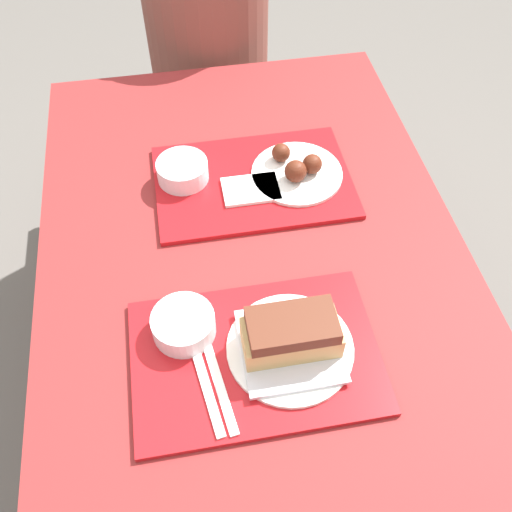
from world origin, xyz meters
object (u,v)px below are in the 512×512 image
bowl_coleslaw_near (183,324)px  wings_plate_far (297,169)px  tray_far (253,182)px  bowl_coleslaw_far (182,170)px  person_seated_across (207,26)px  tray_near (256,356)px  brisket_sandwich_plate (291,339)px

bowl_coleslaw_near → wings_plate_far: wings_plate_far is taller
tray_far → bowl_coleslaw_far: bearing=168.0°
person_seated_across → tray_near: bearing=-92.5°
brisket_sandwich_plate → wings_plate_far: (0.11, 0.43, -0.02)m
person_seated_across → bowl_coleslaw_near: bearing=-99.1°
tray_far → bowl_coleslaw_far: bowl_coleslaw_far is taller
tray_far → brisket_sandwich_plate: size_ratio=1.93×
wings_plate_far → bowl_coleslaw_far: bearing=172.8°
bowl_coleslaw_near → bowl_coleslaw_far: 0.40m
bowl_coleslaw_near → tray_near: bearing=-30.4°
tray_near → wings_plate_far: size_ratio=2.13×
tray_far → brisket_sandwich_plate: (-0.01, -0.43, 0.04)m
bowl_coleslaw_near → wings_plate_far: 0.46m
brisket_sandwich_plate → person_seated_across: 1.12m
wings_plate_far → person_seated_across: size_ratio=0.28×
wings_plate_far → person_seated_across: (-0.12, 0.69, -0.03)m
bowl_coleslaw_far → wings_plate_far: size_ratio=0.56×
bowl_coleslaw_far → person_seated_across: (0.13, 0.65, -0.04)m
bowl_coleslaw_near → tray_far: bearing=62.5°
bowl_coleslaw_near → bowl_coleslaw_far: same height
brisket_sandwich_plate → bowl_coleslaw_far: 0.49m
brisket_sandwich_plate → bowl_coleslaw_far: bearing=107.2°
tray_near → bowl_coleslaw_far: 0.47m
tray_far → bowl_coleslaw_near: bowl_coleslaw_near is taller
wings_plate_far → person_seated_across: bearing=100.0°
wings_plate_far → tray_far: bearing=-179.6°
tray_near → wings_plate_far: bearing=68.6°
person_seated_across → tray_far: bearing=-88.2°
bowl_coleslaw_far → tray_far: bearing=-12.0°
tray_near → brisket_sandwich_plate: brisket_sandwich_plate is taller
wings_plate_far → brisket_sandwich_plate: bearing=-104.0°
bowl_coleslaw_far → wings_plate_far: bearing=-7.2°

